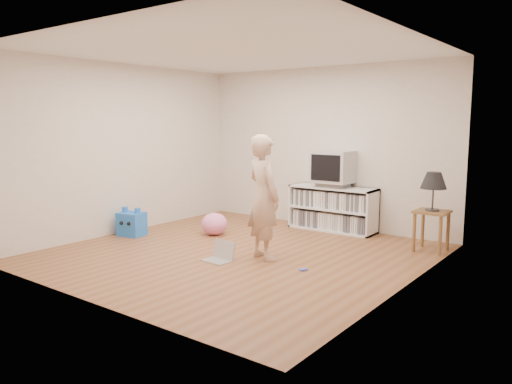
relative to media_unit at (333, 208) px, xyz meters
The scene contains 13 objects.
ground 2.09m from the media_unit, 98.63° to the right, with size 4.50×4.50×0.00m, color brown.
walls 2.27m from the media_unit, 98.63° to the right, with size 4.52×4.52×2.60m.
ceiling 3.05m from the media_unit, 98.63° to the right, with size 4.50×4.50×0.01m, color white.
media_unit is the anchor object (origin of this frame).
dvd_deck 0.39m from the media_unit, 90.00° to the right, with size 0.45×0.35×0.07m, color gray.
crt_tv 0.67m from the media_unit, 90.00° to the right, with size 0.60×0.53×0.50m.
side_table 1.73m from the media_unit, 12.92° to the right, with size 0.42×0.42×0.55m.
table_lamp 1.82m from the media_unit, 12.92° to the right, with size 0.34×0.34×0.52m.
person 2.07m from the media_unit, 87.15° to the right, with size 0.57×0.38×1.57m, color #D0A98E.
laptop 2.46m from the media_unit, 96.33° to the right, with size 0.38×0.31×0.24m.
playing_cards 2.33m from the media_unit, 70.15° to the right, with size 0.07×0.09×0.02m, color #4859C2.
plush_blue 3.16m from the media_unit, 135.77° to the right, with size 0.43×0.38×0.43m.
plush_pink 1.91m from the media_unit, 132.49° to the right, with size 0.40×0.40×0.34m, color pink.
Camera 1 is at (4.04, -4.97, 1.73)m, focal length 35.00 mm.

